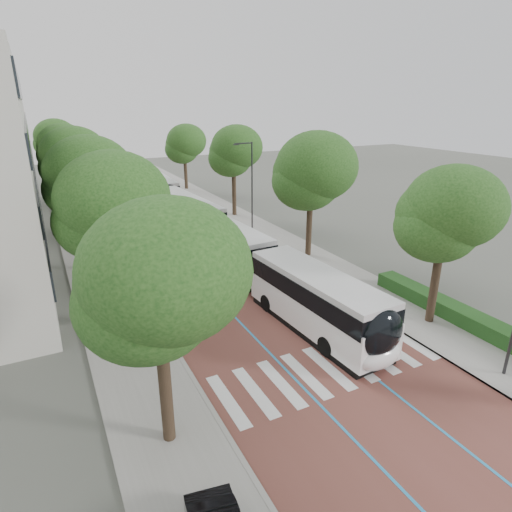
{
  "coord_description": "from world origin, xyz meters",
  "views": [
    {
      "loc": [
        -10.27,
        -12.27,
        11.51
      ],
      "look_at": [
        1.06,
        9.96,
        2.4
      ],
      "focal_mm": 30.0,
      "sensor_mm": 36.0,
      "label": 1
    }
  ],
  "objects": [
    {
      "name": "bus_queued_2",
      "position": [
        2.47,
        51.0,
        1.62
      ],
      "size": [
        3.18,
        12.51,
        3.2
      ],
      "rotation": [
        0.0,
        0.0,
        -0.05
      ],
      "color": "white",
      "rests_on": "ground"
    },
    {
      "name": "lead_bus",
      "position": [
        1.49,
        8.07,
        1.63
      ],
      "size": [
        3.56,
        18.51,
        3.2
      ],
      "rotation": [
        0.0,
        0.0,
        0.06
      ],
      "color": "black",
      "rests_on": "ground"
    },
    {
      "name": "hedge",
      "position": [
        9.1,
        0.0,
        0.52
      ],
      "size": [
        1.2,
        14.0,
        0.8
      ],
      "primitive_type": "cube",
      "color": "#1D4417",
      "rests_on": "sidewalk_right"
    },
    {
      "name": "lane_line_left",
      "position": [
        -1.6,
        40.0,
        0.02
      ],
      "size": [
        0.12,
        126.0,
        0.01
      ],
      "primitive_type": "cube",
      "color": "#2685BF",
      "rests_on": "road"
    },
    {
      "name": "zebra_crossing",
      "position": [
        0.2,
        1.0,
        0.03
      ],
      "size": [
        10.55,
        3.6,
        0.01
      ],
      "color": "silver",
      "rests_on": "ground"
    },
    {
      "name": "lane_line_right",
      "position": [
        1.6,
        40.0,
        0.02
      ],
      "size": [
        0.12,
        126.0,
        0.01
      ],
      "primitive_type": "cube",
      "color": "#2685BF",
      "rests_on": "road"
    },
    {
      "name": "bus_queued_1",
      "position": [
        2.07,
        37.51,
        1.62
      ],
      "size": [
        2.92,
        12.47,
        3.2
      ],
      "rotation": [
        0.0,
        0.0,
        -0.03
      ],
      "color": "white",
      "rests_on": "ground"
    },
    {
      "name": "streetlight_far",
      "position": [
        6.62,
        22.0,
        4.82
      ],
      "size": [
        1.82,
        0.2,
        8.0
      ],
      "color": "#2A2A2D",
      "rests_on": "sidewalk_right"
    },
    {
      "name": "road",
      "position": [
        0.0,
        40.0,
        0.01
      ],
      "size": [
        11.0,
        140.0,
        0.02
      ],
      "primitive_type": "cube",
      "color": "brown",
      "rests_on": "ground"
    },
    {
      "name": "lamp_post_left",
      "position": [
        -6.1,
        8.0,
        4.12
      ],
      "size": [
        0.14,
        0.14,
        8.0
      ],
      "primitive_type": "cylinder",
      "color": "#2A2A2D",
      "rests_on": "sidewalk_left"
    },
    {
      "name": "bus_queued_0",
      "position": [
        1.47,
        24.5,
        1.62
      ],
      "size": [
        3.34,
        12.54,
        3.2
      ],
      "rotation": [
        0.0,
        0.0,
        0.07
      ],
      "color": "white",
      "rests_on": "ground"
    },
    {
      "name": "kerb_right",
      "position": [
        5.6,
        40.0,
        0.06
      ],
      "size": [
        0.2,
        140.0,
        0.14
      ],
      "primitive_type": "cube",
      "color": "gray",
      "rests_on": "ground"
    },
    {
      "name": "sidewalk_left",
      "position": [
        -7.5,
        40.0,
        0.06
      ],
      "size": [
        4.0,
        140.0,
        0.12
      ],
      "primitive_type": "cube",
      "color": "gray",
      "rests_on": "ground"
    },
    {
      "name": "trees_right",
      "position": [
        7.7,
        21.7,
        6.17
      ],
      "size": [
        6.04,
        47.08,
        8.94
      ],
      "color": "black",
      "rests_on": "ground"
    },
    {
      "name": "bus_queued_3",
      "position": [
        1.77,
        63.6,
        1.62
      ],
      "size": [
        2.59,
        12.41,
        3.2
      ],
      "rotation": [
        0.0,
        0.0,
        0.0
      ],
      "color": "white",
      "rests_on": "ground"
    },
    {
      "name": "ground",
      "position": [
        0.0,
        0.0,
        0.0
      ],
      "size": [
        160.0,
        160.0,
        0.0
      ],
      "primitive_type": "plane",
      "color": "#51544C",
      "rests_on": "ground"
    },
    {
      "name": "trees_left",
      "position": [
        -7.5,
        25.73,
        6.31
      ],
      "size": [
        5.78,
        60.53,
        8.95
      ],
      "color": "black",
      "rests_on": "ground"
    },
    {
      "name": "kerb_left",
      "position": [
        -5.6,
        40.0,
        0.06
      ],
      "size": [
        0.2,
        140.0,
        0.14
      ],
      "primitive_type": "cube",
      "color": "gray",
      "rests_on": "ground"
    },
    {
      "name": "sidewalk_right",
      "position": [
        7.5,
        40.0,
        0.06
      ],
      "size": [
        4.0,
        140.0,
        0.12
      ],
      "primitive_type": "cube",
      "color": "gray",
      "rests_on": "ground"
    }
  ]
}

